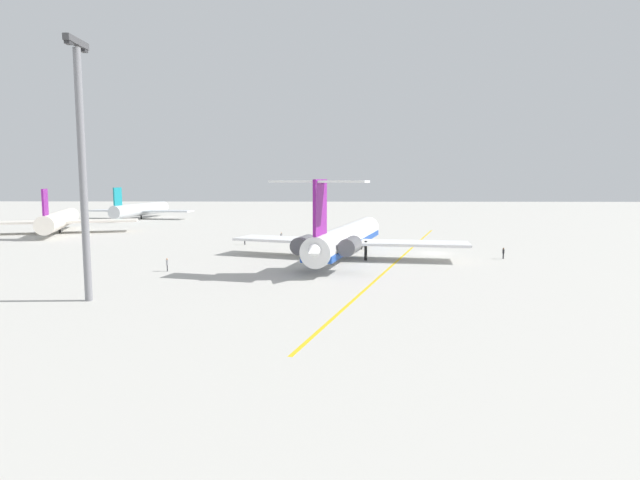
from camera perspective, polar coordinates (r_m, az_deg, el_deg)
name	(u,v)px	position (r m, az deg, el deg)	size (l,w,h in m)	color
ground	(434,253)	(86.56, 12.06, -1.39)	(395.84, 395.84, 0.00)	#B7B5AD
main_jetliner	(346,238)	(77.76, 2.73, 0.23)	(39.38, 35.21, 11.62)	white
airliner_mid_right	(60,220)	(129.94, -25.92, 1.96)	(32.25, 32.29, 9.81)	silver
airliner_far_right	(142,209)	(167.70, -18.37, 3.11)	(31.56, 31.31, 9.43)	silver
ground_crew_near_nose	(281,235)	(101.95, -4.13, 0.50)	(0.26, 0.38, 1.64)	black
ground_crew_near_tail	(245,239)	(96.49, -8.01, 0.11)	(0.30, 0.33, 1.64)	black
ground_crew_portside	(503,252)	(83.00, 18.92, -1.19)	(0.40, 0.27, 1.66)	black
ground_crew_starboard	(167,263)	(70.69, -15.94, -2.36)	(0.43, 0.27, 1.69)	black
safety_cone_nose	(309,239)	(103.12, -1.13, 0.15)	(0.40, 0.40, 0.55)	#EA590F
taxiway_centreline	(400,259)	(79.88, 8.50, -1.96)	(92.31, 0.36, 0.01)	gold
light_mast	(82,160)	(55.28, -23.97, 7.77)	(4.00, 0.70, 24.37)	slate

